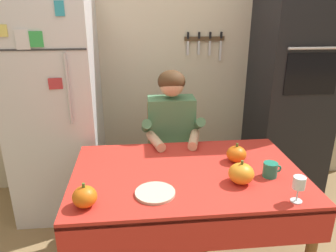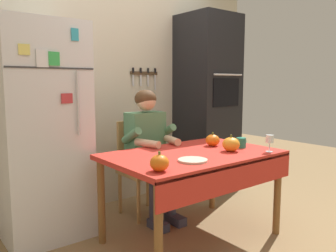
% 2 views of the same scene
% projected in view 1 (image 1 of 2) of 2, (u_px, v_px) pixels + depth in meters
% --- Properties ---
extents(back_wall_assembly, '(3.70, 0.13, 2.60)m').
position_uv_depth(back_wall_assembly, '(173.00, 51.00, 2.96)').
color(back_wall_assembly, beige).
rests_on(back_wall_assembly, ground).
extents(refrigerator, '(0.68, 0.71, 1.80)m').
position_uv_depth(refrigerator, '(56.00, 109.00, 2.65)').
color(refrigerator, silver).
rests_on(refrigerator, ground).
extents(wall_oven, '(0.60, 0.64, 2.10)m').
position_uv_depth(wall_oven, '(291.00, 84.00, 2.82)').
color(wall_oven, black).
rests_on(wall_oven, ground).
extents(dining_table, '(1.40, 0.90, 0.74)m').
position_uv_depth(dining_table, '(188.00, 185.00, 2.00)').
color(dining_table, brown).
rests_on(dining_table, ground).
extents(chair_behind_person, '(0.40, 0.40, 0.93)m').
position_uv_depth(chair_behind_person, '(170.00, 152.00, 2.78)').
color(chair_behind_person, tan).
rests_on(chair_behind_person, ground).
extents(seated_person, '(0.47, 0.55, 1.25)m').
position_uv_depth(seated_person, '(172.00, 136.00, 2.53)').
color(seated_person, '#38384C').
rests_on(seated_person, ground).
extents(coffee_mug, '(0.11, 0.08, 0.09)m').
position_uv_depth(coffee_mug, '(270.00, 170.00, 1.92)').
color(coffee_mug, '#237F66').
rests_on(coffee_mug, dining_table).
extents(wine_glass, '(0.06, 0.06, 0.14)m').
position_uv_depth(wine_glass, '(299.00, 184.00, 1.65)').
color(wine_glass, white).
rests_on(wine_glass, dining_table).
extents(pumpkin_large, '(0.13, 0.13, 0.13)m').
position_uv_depth(pumpkin_large, '(236.00, 154.00, 2.10)').
color(pumpkin_large, orange).
rests_on(pumpkin_large, dining_table).
extents(pumpkin_medium, '(0.12, 0.12, 0.13)m').
position_uv_depth(pumpkin_medium, '(85.00, 197.00, 1.63)').
color(pumpkin_medium, orange).
rests_on(pumpkin_medium, dining_table).
extents(pumpkin_small, '(0.15, 0.15, 0.14)m').
position_uv_depth(pumpkin_small, '(241.00, 173.00, 1.84)').
color(pumpkin_small, orange).
rests_on(pumpkin_small, dining_table).
extents(serving_tray, '(0.22, 0.22, 0.02)m').
position_uv_depth(serving_tray, '(155.00, 193.00, 1.75)').
color(serving_tray, beige).
rests_on(serving_tray, dining_table).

